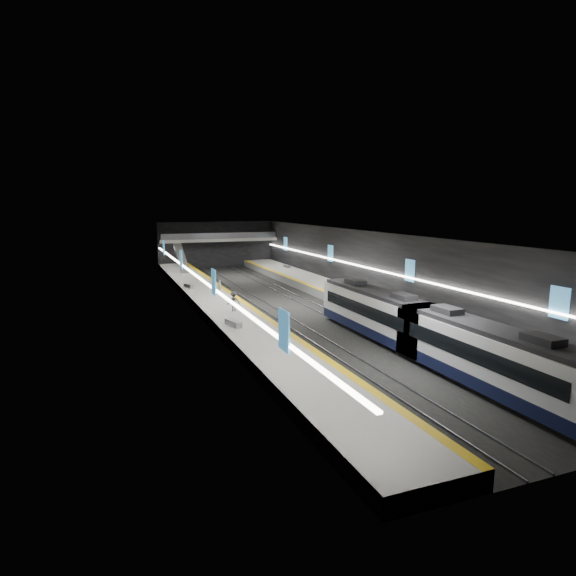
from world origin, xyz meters
name	(u,v)px	position (x,y,z in m)	size (l,w,h in m)	color
ground	(288,306)	(0.00, 0.00, 0.00)	(70.00, 70.00, 0.00)	black
ceiling	(288,233)	(0.00, 0.00, 8.00)	(20.00, 70.00, 0.04)	beige
wall_left	(196,275)	(-10.00, 0.00, 4.00)	(0.04, 70.00, 8.00)	black
wall_right	(369,266)	(10.00, 0.00, 4.00)	(0.04, 70.00, 8.00)	black
wall_back	(216,245)	(0.00, 35.00, 4.00)	(20.00, 0.04, 8.00)	black
platform_left	(221,307)	(-7.50, 0.00, 0.50)	(5.00, 70.00, 1.00)	slate
tile_surface_left	(221,302)	(-7.50, 0.00, 1.01)	(5.00, 70.00, 0.02)	#AFAFA9
tactile_strip_left	(241,301)	(-5.30, 0.00, 1.02)	(0.60, 70.00, 0.02)	yellow
platform_right	(349,297)	(7.50, 0.00, 0.50)	(5.00, 70.00, 1.00)	slate
tile_surface_right	(349,293)	(7.50, 0.00, 1.01)	(5.00, 70.00, 0.02)	#AFAFA9
tactile_strip_right	(332,294)	(5.30, 0.00, 1.02)	(0.60, 70.00, 0.02)	yellow
rails	(288,306)	(0.00, 0.00, 0.06)	(6.52, 70.00, 0.12)	gray
train	(423,329)	(2.50, -20.27, 2.20)	(2.69, 27.51, 3.60)	#0E1333
ad_posters	(285,264)	(0.00, 1.00, 4.50)	(19.94, 53.50, 2.20)	#479BD5
cove_light_left	(198,277)	(-9.80, 0.00, 3.80)	(0.25, 68.60, 0.12)	white
cove_light_right	(368,268)	(9.80, 0.00, 3.80)	(0.25, 68.60, 0.12)	white
mezzanine_bridge	(219,240)	(0.00, 32.93, 5.04)	(20.00, 3.00, 1.50)	gray
escalator	(181,258)	(-7.50, 26.00, 2.90)	(1.20, 8.00, 0.60)	#99999E
bench_left_near	(233,323)	(-8.80, -9.99, 1.25)	(0.57, 2.07, 0.51)	#99999E
bench_left_far	(189,286)	(-9.13, 9.92, 1.23)	(0.52, 1.86, 0.45)	#99999E
bench_right_near	(465,322)	(9.50, -16.71, 1.25)	(0.56, 2.01, 0.49)	#99999E
bench_right_far	(287,266)	(8.72, 23.17, 1.21)	(0.48, 1.71, 0.42)	#99999E
passenger_right_a	(445,319)	(6.78, -17.41, 1.90)	(0.66, 0.43, 1.80)	#B45743
passenger_left_a	(220,287)	(-6.47, 4.87, 1.78)	(0.92, 0.38, 1.57)	beige
passenger_left_b	(234,301)	(-7.31, -4.50, 1.94)	(1.22, 0.70, 1.89)	#3F4047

